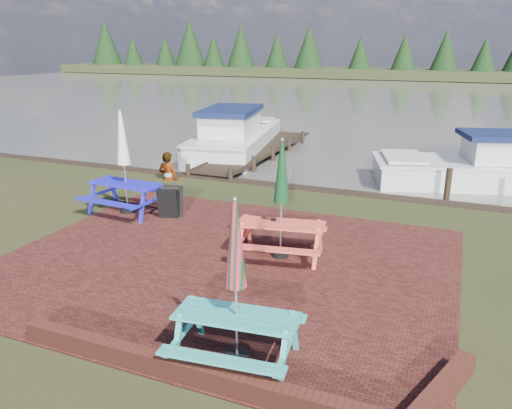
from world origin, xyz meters
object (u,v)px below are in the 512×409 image
(picnic_table_teal, at_px, (236,308))
(chalkboard, at_px, (170,202))
(jetty, at_px, (257,151))
(person, at_px, (167,152))
(boat_jetty, at_px, (235,138))
(boat_near, at_px, (490,169))
(picnic_table_blue, at_px, (125,178))
(picnic_table_red, at_px, (281,218))

(picnic_table_teal, bearing_deg, chalkboard, 123.91)
(jetty, bearing_deg, person, -102.62)
(jetty, relative_size, boat_jetty, 1.14)
(jetty, bearing_deg, boat_near, -6.27)
(person, bearing_deg, picnic_table_blue, 101.13)
(picnic_table_teal, relative_size, boat_jetty, 0.30)
(picnic_table_blue, bearing_deg, person, 108.51)
(picnic_table_teal, bearing_deg, picnic_table_blue, 132.05)
(picnic_table_red, height_order, picnic_table_blue, picnic_table_blue)
(picnic_table_blue, xyz_separation_m, person, (-0.82, 3.33, -0.02))
(picnic_table_teal, relative_size, boat_near, 0.32)
(boat_jetty, distance_m, person, 5.60)
(picnic_table_teal, height_order, chalkboard, picnic_table_teal)
(picnic_table_red, xyz_separation_m, boat_jetty, (-5.69, 10.12, -0.42))
(boat_near, bearing_deg, person, 96.29)
(picnic_table_teal, height_order, jetty, picnic_table_teal)
(boat_near, xyz_separation_m, person, (-9.83, -4.07, 0.55))
(boat_near, height_order, person, person)
(jetty, xyz_separation_m, boat_near, (8.70, -0.96, 0.27))
(boat_jetty, height_order, person, person)
(person, bearing_deg, picnic_table_red, 138.10)
(person, bearing_deg, boat_near, -160.29)
(picnic_table_red, height_order, chalkboard, picnic_table_red)
(picnic_table_red, xyz_separation_m, picnic_table_blue, (-4.75, 1.20, 0.07))
(jetty, bearing_deg, picnic_table_red, -65.04)
(picnic_table_teal, xyz_separation_m, boat_near, (3.60, 12.24, -0.46))
(boat_jetty, xyz_separation_m, person, (0.12, -5.58, 0.47))
(picnic_table_teal, distance_m, picnic_table_blue, 7.25)
(picnic_table_teal, height_order, picnic_table_blue, picnic_table_blue)
(picnic_table_blue, relative_size, person, 1.46)
(boat_near, bearing_deg, jetty, 67.54)
(picnic_table_red, height_order, boat_jetty, picnic_table_red)
(picnic_table_red, relative_size, boat_jetty, 0.31)
(picnic_table_red, height_order, jetty, picnic_table_red)
(picnic_table_blue, bearing_deg, picnic_table_red, -9.61)
(jetty, bearing_deg, picnic_table_blue, -92.06)
(boat_jetty, xyz_separation_m, boat_near, (9.95, -1.52, -0.08))
(picnic_table_red, relative_size, chalkboard, 3.04)
(person, bearing_deg, boat_jetty, -91.54)
(picnic_table_red, bearing_deg, person, 131.14)
(picnic_table_teal, xyz_separation_m, picnic_table_red, (-0.65, 3.64, 0.04))
(jetty, height_order, boat_jetty, boat_jetty)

